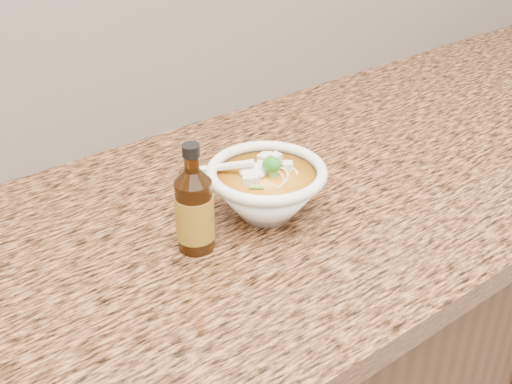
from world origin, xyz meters
TOP-DOWN VIEW (x-y plane):
  - counter_slab at (0.00, 1.68)m, footprint 4.00×0.68m
  - soup_bowl at (0.16, 1.64)m, footprint 0.18×0.18m
  - hot_sauce_bottle at (0.02, 1.63)m, footprint 0.07×0.07m

SIDE VIEW (x-z plane):
  - counter_slab at x=0.00m, z-range 0.86..0.90m
  - soup_bowl at x=0.16m, z-range 0.89..0.99m
  - hot_sauce_bottle at x=0.02m, z-range 0.88..1.04m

